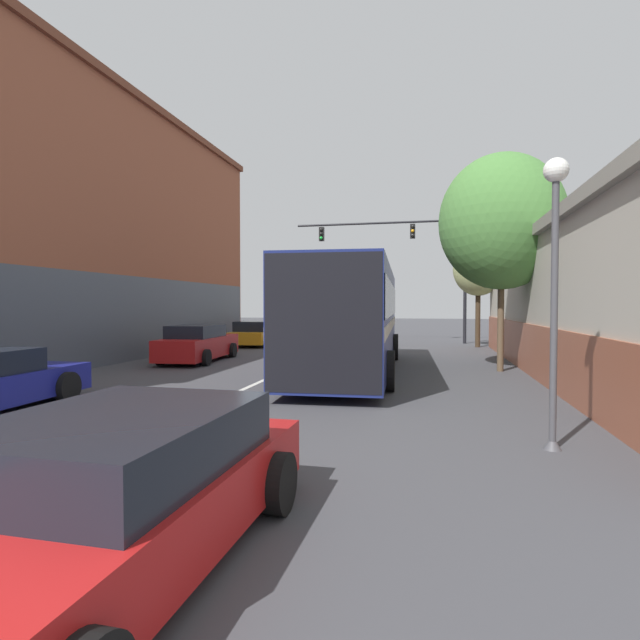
% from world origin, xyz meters
% --- Properties ---
extents(lane_center_line, '(0.14, 43.31, 0.01)m').
position_xyz_m(lane_center_line, '(0.00, 15.65, 0.00)').
color(lane_center_line, silver).
rests_on(lane_center_line, ground_plane).
extents(building_left_brick, '(8.29, 24.26, 10.29)m').
position_xyz_m(building_left_brick, '(-10.45, 14.73, 5.26)').
color(building_left_brick, '#995138').
rests_on(building_left_brick, ground_plane).
extents(bus, '(3.26, 11.56, 3.23)m').
position_xyz_m(bus, '(2.10, 14.47, 1.82)').
color(bus, navy).
rests_on(bus, ground_plane).
extents(hatchback_foreground, '(2.24, 4.64, 1.22)m').
position_xyz_m(hatchback_foreground, '(2.06, 2.26, 0.59)').
color(hatchback_foreground, red).
rests_on(hatchback_foreground, ground_plane).
extents(parked_car_left_near, '(2.27, 3.97, 1.28)m').
position_xyz_m(parked_car_left_near, '(-4.38, 23.31, 0.62)').
color(parked_car_left_near, orange).
rests_on(parked_car_left_near, ground_plane).
extents(parked_car_left_far, '(2.14, 4.74, 1.37)m').
position_xyz_m(parked_car_left_far, '(-3.97, 16.09, 0.66)').
color(parked_car_left_far, red).
rests_on(parked_car_left_far, ground_plane).
extents(parked_car_left_distant, '(2.10, 4.26, 1.46)m').
position_xyz_m(parked_car_left_distant, '(-4.12, 31.29, 0.69)').
color(parked_car_left_distant, red).
rests_on(parked_car_left_distant, ground_plane).
extents(traffic_signal_gantry, '(9.57, 0.36, 7.06)m').
position_xyz_m(traffic_signal_gantry, '(3.57, 27.30, 5.16)').
color(traffic_signal_gantry, black).
rests_on(traffic_signal_gantry, ground_plane).
extents(street_lamp, '(0.35, 0.35, 4.20)m').
position_xyz_m(street_lamp, '(6.28, 6.59, 2.62)').
color(street_lamp, '#47474C').
rests_on(street_lamp, ground_plane).
extents(street_tree_near, '(3.89, 3.50, 6.87)m').
position_xyz_m(street_tree_near, '(6.71, 15.51, 4.73)').
color(street_tree_near, brown).
rests_on(street_tree_near, ground_plane).
extents(street_tree_far, '(2.47, 2.22, 5.29)m').
position_xyz_m(street_tree_far, '(6.85, 24.94, 3.90)').
color(street_tree_far, '#3D2D1E').
rests_on(street_tree_far, ground_plane).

